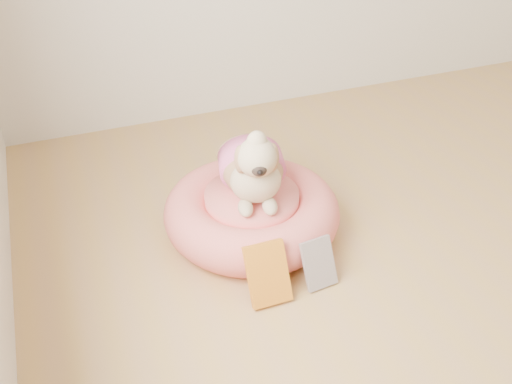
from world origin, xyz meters
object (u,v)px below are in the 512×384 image
object	(u,v)px
pet_bed	(252,212)
dog	(253,153)
book_yellow	(268,274)
book_white	(319,263)

from	to	relation	value
pet_bed	dog	xyz separation A→B (m)	(0.01, 0.02, 0.28)
pet_bed	book_yellow	world-z (taller)	book_yellow
pet_bed	dog	distance (m)	0.28
pet_bed	dog	size ratio (longest dim) A/B	1.55
dog	book_yellow	size ratio (longest dim) A/B	2.08
dog	book_white	size ratio (longest dim) A/B	2.50
pet_bed	book_yellow	distance (m)	0.41
book_yellow	book_white	distance (m)	0.21
pet_bed	book_white	distance (m)	0.42
dog	book_white	distance (m)	0.52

